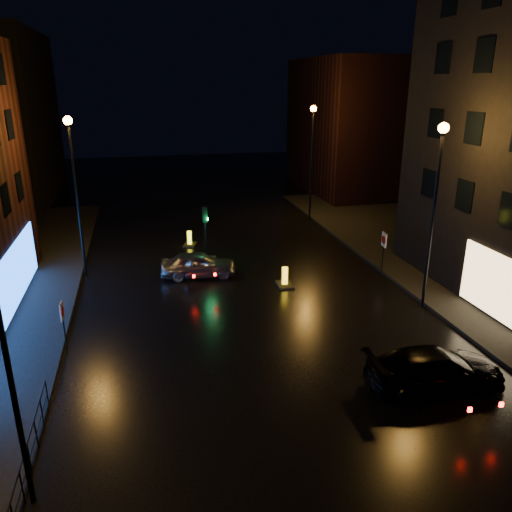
% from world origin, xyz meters
% --- Properties ---
extents(ground, '(120.00, 120.00, 0.00)m').
position_xyz_m(ground, '(0.00, 0.00, 0.00)').
color(ground, black).
rests_on(ground, ground).
extents(pavement_right, '(12.00, 44.00, 0.15)m').
position_xyz_m(pavement_right, '(14.00, 8.00, 0.07)').
color(pavement_right, black).
rests_on(pavement_right, ground).
extents(building_far_right, '(8.00, 14.00, 12.00)m').
position_xyz_m(building_far_right, '(15.00, 32.00, 6.00)').
color(building_far_right, black).
rests_on(building_far_right, ground).
extents(street_lamp_lfar, '(0.44, 0.44, 8.37)m').
position_xyz_m(street_lamp_lfar, '(-7.80, 14.00, 5.56)').
color(street_lamp_lfar, black).
rests_on(street_lamp_lfar, ground).
extents(street_lamp_rnear, '(0.44, 0.44, 8.37)m').
position_xyz_m(street_lamp_rnear, '(7.80, 6.00, 5.56)').
color(street_lamp_rnear, black).
rests_on(street_lamp_rnear, ground).
extents(street_lamp_rfar, '(0.44, 0.44, 8.37)m').
position_xyz_m(street_lamp_rfar, '(7.80, 22.00, 5.56)').
color(street_lamp_rfar, black).
rests_on(street_lamp_rfar, ground).
extents(traffic_signal, '(1.40, 2.40, 3.45)m').
position_xyz_m(traffic_signal, '(-1.20, 14.00, 0.50)').
color(traffic_signal, black).
rests_on(traffic_signal, ground).
extents(guard_railing, '(0.05, 6.04, 1.00)m').
position_xyz_m(guard_railing, '(-8.00, -1.00, 0.74)').
color(guard_railing, black).
rests_on(guard_railing, ground).
extents(silver_hatchback, '(4.16, 2.02, 1.37)m').
position_xyz_m(silver_hatchback, '(-1.83, 12.34, 0.68)').
color(silver_hatchback, '#ABACB3').
rests_on(silver_hatchback, ground).
extents(dark_sedan, '(4.89, 2.11, 1.40)m').
position_xyz_m(dark_sedan, '(4.73, 0.15, 0.70)').
color(dark_sedan, black).
rests_on(dark_sedan, ground).
extents(bollard_near, '(0.82, 1.19, 1.01)m').
position_xyz_m(bollard_near, '(2.31, 10.01, 0.22)').
color(bollard_near, black).
rests_on(bollard_near, ground).
extents(bollard_far, '(1.04, 1.26, 0.95)m').
position_xyz_m(bollard_far, '(-1.73, 17.88, 0.21)').
color(bollard_far, black).
rests_on(bollard_far, ground).
extents(road_sign_left, '(0.09, 0.51, 2.09)m').
position_xyz_m(road_sign_left, '(-7.83, 5.53, 1.57)').
color(road_sign_left, black).
rests_on(road_sign_left, ground).
extents(road_sign_right, '(0.11, 0.58, 2.37)m').
position_xyz_m(road_sign_right, '(7.90, 10.33, 1.78)').
color(road_sign_right, black).
rests_on(road_sign_right, ground).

